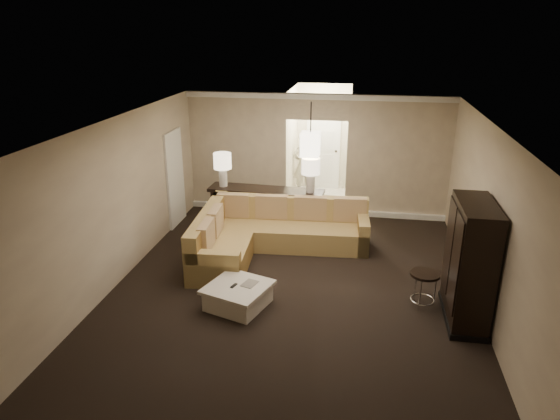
% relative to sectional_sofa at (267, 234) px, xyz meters
% --- Properties ---
extents(ground, '(8.00, 8.00, 0.00)m').
position_rel_sectional_sofa_xyz_m(ground, '(0.70, -1.65, -0.38)').
color(ground, black).
rests_on(ground, ground).
extents(wall_back, '(6.00, 0.04, 2.80)m').
position_rel_sectional_sofa_xyz_m(wall_back, '(0.70, 2.35, 1.02)').
color(wall_back, beige).
rests_on(wall_back, ground).
extents(wall_front, '(6.00, 0.04, 2.80)m').
position_rel_sectional_sofa_xyz_m(wall_front, '(0.70, -5.65, 1.02)').
color(wall_front, beige).
rests_on(wall_front, ground).
extents(wall_left, '(0.04, 8.00, 2.80)m').
position_rel_sectional_sofa_xyz_m(wall_left, '(-2.30, -1.65, 1.02)').
color(wall_left, beige).
rests_on(wall_left, ground).
extents(wall_right, '(0.04, 8.00, 2.80)m').
position_rel_sectional_sofa_xyz_m(wall_right, '(3.70, -1.65, 1.02)').
color(wall_right, beige).
rests_on(wall_right, ground).
extents(ceiling, '(6.00, 8.00, 0.02)m').
position_rel_sectional_sofa_xyz_m(ceiling, '(0.70, -1.65, 2.42)').
color(ceiling, white).
rests_on(ceiling, wall_back).
extents(crown_molding, '(6.00, 0.10, 0.12)m').
position_rel_sectional_sofa_xyz_m(crown_molding, '(0.70, 2.30, 2.35)').
color(crown_molding, white).
rests_on(crown_molding, wall_back).
extents(baseboard, '(6.00, 0.10, 0.12)m').
position_rel_sectional_sofa_xyz_m(baseboard, '(0.70, 2.30, -0.32)').
color(baseboard, white).
rests_on(baseboard, ground).
extents(side_door, '(0.05, 0.90, 2.10)m').
position_rel_sectional_sofa_xyz_m(side_door, '(-2.27, 1.15, 0.67)').
color(side_door, white).
rests_on(side_door, ground).
extents(foyer, '(1.44, 2.02, 2.80)m').
position_rel_sectional_sofa_xyz_m(foyer, '(0.70, 3.69, 0.92)').
color(foyer, beige).
rests_on(foyer, ground).
extents(sectional_sofa, '(3.25, 2.64, 0.96)m').
position_rel_sectional_sofa_xyz_m(sectional_sofa, '(0.00, 0.00, 0.00)').
color(sectional_sofa, brown).
rests_on(sectional_sofa, ground).
extents(coffee_table, '(1.15, 1.15, 0.38)m').
position_rel_sectional_sofa_xyz_m(coffee_table, '(-0.07, -2.08, -0.19)').
color(coffee_table, silver).
rests_on(coffee_table, ground).
extents(console_table, '(2.48, 0.69, 0.95)m').
position_rel_sectional_sofa_xyz_m(console_table, '(-0.23, 1.06, 0.18)').
color(console_table, black).
rests_on(console_table, ground).
extents(armoire, '(0.55, 1.29, 1.86)m').
position_rel_sectional_sofa_xyz_m(armoire, '(3.39, -1.84, 0.51)').
color(armoire, black).
rests_on(armoire, ground).
extents(drink_table, '(0.47, 0.47, 0.58)m').
position_rel_sectional_sofa_xyz_m(drink_table, '(2.82, -1.58, 0.04)').
color(drink_table, black).
rests_on(drink_table, ground).
extents(table_lamp_left, '(0.38, 0.38, 0.72)m').
position_rel_sectional_sofa_xyz_m(table_lamp_left, '(-1.17, 1.11, 1.05)').
color(table_lamp_left, silver).
rests_on(table_lamp_left, console_table).
extents(table_lamp_right, '(0.38, 0.38, 0.72)m').
position_rel_sectional_sofa_xyz_m(table_lamp_right, '(0.72, 1.01, 1.05)').
color(table_lamp_right, silver).
rests_on(table_lamp_right, console_table).
extents(pendant_light, '(0.38, 0.38, 1.09)m').
position_rel_sectional_sofa_xyz_m(pendant_light, '(0.70, 1.05, 1.57)').
color(pendant_light, black).
rests_on(pendant_light, ceiling).
extents(person, '(0.77, 0.64, 1.83)m').
position_rel_sectional_sofa_xyz_m(person, '(0.28, 3.58, 0.53)').
color(person, beige).
rests_on(person, ground).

